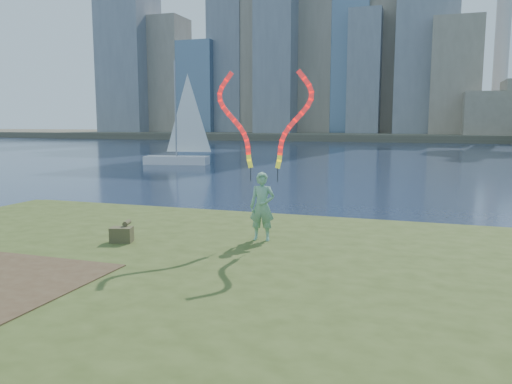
% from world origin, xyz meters
% --- Properties ---
extents(ground, '(320.00, 320.00, 0.00)m').
position_xyz_m(ground, '(0.00, 0.00, 0.00)').
color(ground, '#17233B').
rests_on(ground, ground).
extents(grassy_knoll, '(20.00, 18.00, 0.80)m').
position_xyz_m(grassy_knoll, '(0.00, -2.30, 0.34)').
color(grassy_knoll, '#3A4A1A').
rests_on(grassy_knoll, ground).
extents(far_shore, '(320.00, 40.00, 1.20)m').
position_xyz_m(far_shore, '(0.00, 95.00, 0.60)').
color(far_shore, brown).
rests_on(far_shore, ground).
extents(woman_with_ribbons, '(1.97, 0.43, 3.86)m').
position_xyz_m(woman_with_ribbons, '(1.08, 0.93, 2.25)').
color(woman_with_ribbons, '#137238').
rests_on(woman_with_ribbons, grassy_knoll).
extents(canvas_bag, '(0.51, 0.57, 0.42)m').
position_xyz_m(canvas_bag, '(-1.66, -0.21, 0.97)').
color(canvas_bag, '#434326').
rests_on(canvas_bag, grassy_knoll).
extents(sailboat, '(5.34, 2.46, 8.02)m').
position_xyz_m(sailboat, '(-13.84, 26.18, 1.38)').
color(sailboat, white).
rests_on(sailboat, ground).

